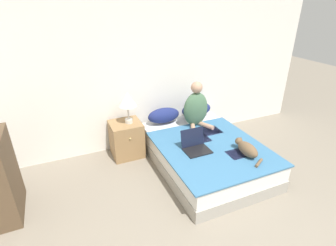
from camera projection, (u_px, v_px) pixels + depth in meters
The scene contains 10 objects.
wall_back at pixel (155, 69), 4.19m from camera, with size 5.83×0.05×2.55m.
bed at pixel (204, 153), 3.91m from camera, with size 1.41×1.97×0.42m.
pillow_near at pixel (164, 115), 4.33m from camera, with size 0.55×0.26×0.25m.
pillow_far at pixel (196, 110), 4.56m from camera, with size 0.55×0.26×0.25m.
person_sitting at pixel (196, 108), 4.16m from camera, with size 0.42×0.41×0.73m.
cat_tabby at pixel (247, 149), 3.46m from camera, with size 0.18×0.54×0.17m.
laptop_open at pixel (196, 146), 3.58m from camera, with size 0.35×0.31×0.27m.
nightstand at pixel (127, 139), 4.15m from camera, with size 0.47×0.47×0.57m.
table_lamp at pixel (127, 100), 3.87m from camera, with size 0.27×0.27×0.49m.
bookshelf at pixel (0, 177), 2.91m from camera, with size 0.28×0.67×1.01m.
Camera 1 is at (-1.48, -0.79, 2.32)m, focal length 28.00 mm.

